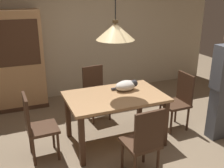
{
  "coord_description": "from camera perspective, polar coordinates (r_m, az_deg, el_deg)",
  "views": [
    {
      "loc": [
        -1.4,
        -2.72,
        2.18
      ],
      "look_at": [
        -0.02,
        0.68,
        0.85
      ],
      "focal_mm": 41.83,
      "sensor_mm": 36.0,
      "label": 1
    }
  ],
  "objects": [
    {
      "name": "dining_table",
      "position": [
        3.79,
        0.67,
        -3.88
      ],
      "size": [
        1.4,
        0.9,
        0.75
      ],
      "color": "tan",
      "rests_on": "ground"
    },
    {
      "name": "chair_left_side",
      "position": [
        3.61,
        -16.28,
        -8.45
      ],
      "size": [
        0.41,
        0.41,
        0.93
      ],
      "color": "#472D1E",
      "rests_on": "ground"
    },
    {
      "name": "person_standing",
      "position": [
        4.18,
        23.12,
        -0.64
      ],
      "size": [
        0.36,
        0.22,
        1.64
      ],
      "color": "#4C515B",
      "rests_on": "ground"
    },
    {
      "name": "back_wall",
      "position": [
        5.59,
        -7.53,
        12.27
      ],
      "size": [
        6.4,
        0.1,
        2.9
      ],
      "primitive_type": "cube",
      "color": "beige",
      "rests_on": "ground"
    },
    {
      "name": "hutch_bookcase",
      "position": [
        5.2,
        -20.83,
        4.24
      ],
      "size": [
        1.12,
        0.45,
        1.85
      ],
      "color": "tan",
      "rests_on": "ground"
    },
    {
      "name": "cat_sleeping",
      "position": [
        3.92,
        3.19,
        -0.3
      ],
      "size": [
        0.39,
        0.27,
        0.16
      ],
      "color": "silver",
      "rests_on": "dining_table"
    },
    {
      "name": "chair_right_side",
      "position": [
        4.37,
        14.45,
        -3.16
      ],
      "size": [
        0.41,
        0.41,
        0.93
      ],
      "color": "#472D1E",
      "rests_on": "ground"
    },
    {
      "name": "chair_near_front",
      "position": [
        3.16,
        7.01,
        -12.12
      ],
      "size": [
        0.42,
        0.42,
        0.93
      ],
      "color": "#472D1E",
      "rests_on": "ground"
    },
    {
      "name": "ground",
      "position": [
        3.75,
        4.39,
        -15.66
      ],
      "size": [
        10.0,
        10.0,
        0.0
      ],
      "primitive_type": "plane",
      "color": "#847056"
    },
    {
      "name": "chair_far_back",
      "position": [
        4.6,
        -3.65,
        -1.36
      ],
      "size": [
        0.44,
        0.44,
        0.93
      ],
      "color": "#472D1E",
      "rests_on": "ground"
    },
    {
      "name": "pendant_lamp",
      "position": [
        3.51,
        0.73,
        11.46
      ],
      "size": [
        0.52,
        0.52,
        1.3
      ],
      "color": "beige"
    }
  ]
}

